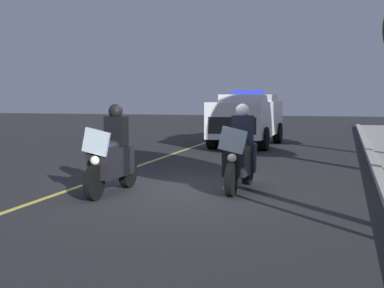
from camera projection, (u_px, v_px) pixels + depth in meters
name	position (u px, v px, depth m)	size (l,w,h in m)	color
ground_plane	(188.00, 190.00, 11.23)	(80.00, 80.00, 0.00)	#28282B
lane_stripe_center	(83.00, 185.00, 11.83)	(48.00, 0.12, 0.01)	#E0D14C
police_motorcycle_lead_left	(112.00, 157.00, 10.79)	(2.14, 0.58, 1.72)	black
police_motorcycle_lead_right	(240.00, 155.00, 11.19)	(2.14, 0.58, 1.72)	black
police_suv	(247.00, 117.00, 20.81)	(4.97, 2.23, 2.05)	silver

